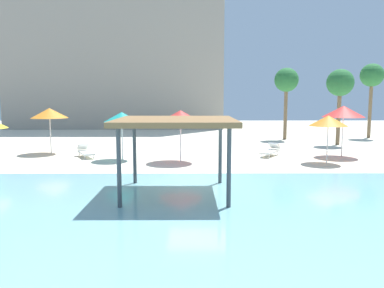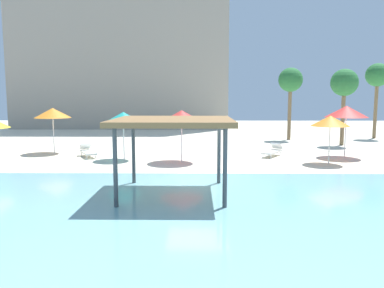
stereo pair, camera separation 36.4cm
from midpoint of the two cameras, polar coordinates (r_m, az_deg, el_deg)
The scene contains 14 objects.
ground_plane at distance 15.68m, azimuth 1.49°, elevation -5.62°, with size 80.00×80.00×0.00m, color beige.
lagoon_water at distance 10.62m, azimuth 1.81°, elevation -11.74°, with size 44.00×13.50×0.04m, color #7AB7C1.
shade_pavilion at distance 13.28m, azimuth -2.01°, elevation 3.04°, with size 4.06×4.06×2.69m.
beach_umbrella_orange_0 at distance 20.95m, azimuth 20.32°, elevation 3.23°, with size 1.96×1.96×2.48m.
beach_umbrella_teal_2 at distance 21.26m, azimuth -9.68°, elevation 3.98°, with size 1.93×1.93×2.61m.
beach_umbrella_red_3 at distance 20.20m, azimuth -1.03°, elevation 4.10°, with size 2.39×2.39×2.73m.
beach_umbrella_orange_5 at distance 24.85m, azimuth -19.58°, elevation 4.36°, with size 2.19×2.19×2.76m.
beach_umbrella_red_6 at distance 23.60m, azimuth 22.37°, elevation 4.48°, with size 2.37×2.37×2.93m.
lounge_chair_1 at distance 22.81m, azimuth 12.37°, elevation -0.95°, with size 1.52×1.92×0.74m.
lounge_chair_2 at distance 22.83m, azimuth -14.79°, elevation -1.01°, with size 1.42×1.96×0.74m.
palm_tree_0 at distance 31.73m, azimuth 14.74°, elevation 8.99°, with size 1.90×1.90×5.71m.
palm_tree_1 at distance 35.31m, azimuth 26.09°, elevation 8.96°, with size 1.90×1.90×6.15m.
palm_tree_2 at distance 29.28m, azimuth 22.02°, elevation 8.25°, with size 1.90×1.90×5.37m.
hotel_block_0 at distance 45.54m, azimuth -9.99°, elevation 16.18°, with size 23.22×8.02×21.50m, color #9E9384.
Camera 2 is at (-0.00, -15.30, 3.44)m, focal length 35.93 mm.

